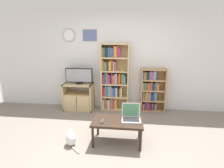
% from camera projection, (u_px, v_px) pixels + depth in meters
% --- Properties ---
extents(ground_plane, '(18.00, 18.00, 0.00)m').
position_uv_depth(ground_plane, '(111.00, 152.00, 2.89)').
color(ground_plane, gray).
extents(wall_back, '(7.02, 0.09, 2.60)m').
position_uv_depth(wall_back, '(120.00, 60.00, 4.55)').
color(wall_back, silver).
rests_on(wall_back, ground_plane).
extents(tv_stand, '(0.76, 0.44, 0.70)m').
position_uv_depth(tv_stand, '(79.00, 97.00, 4.63)').
color(tv_stand, tan).
rests_on(tv_stand, ground_plane).
extents(television, '(0.70, 0.18, 0.41)m').
position_uv_depth(television, '(79.00, 76.00, 4.50)').
color(television, black).
rests_on(television, tv_stand).
extents(bookshelf_tall, '(0.72, 0.27, 1.73)m').
position_uv_depth(bookshelf_tall, '(113.00, 78.00, 4.52)').
color(bookshelf_tall, tan).
rests_on(bookshelf_tall, ground_plane).
extents(bookshelf_short, '(0.63, 0.25, 1.12)m').
position_uv_depth(bookshelf_short, '(151.00, 90.00, 4.49)').
color(bookshelf_short, tan).
rests_on(bookshelf_short, ground_plane).
extents(coffee_table, '(0.89, 0.52, 0.42)m').
position_uv_depth(coffee_table, '(117.00, 123.00, 3.09)').
color(coffee_table, '#332319').
rests_on(coffee_table, ground_plane).
extents(laptop, '(0.35, 0.32, 0.28)m').
position_uv_depth(laptop, '(131.00, 116.00, 3.11)').
color(laptop, silver).
rests_on(laptop, coffee_table).
extents(remote_near_laptop, '(0.04, 0.16, 0.02)m').
position_uv_depth(remote_near_laptop, '(103.00, 121.00, 3.04)').
color(remote_near_laptop, '#38383A').
rests_on(remote_near_laptop, coffee_table).
extents(cat, '(0.36, 0.38, 0.29)m').
position_uv_depth(cat, '(71.00, 138.00, 3.07)').
color(cat, white).
rests_on(cat, ground_plane).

